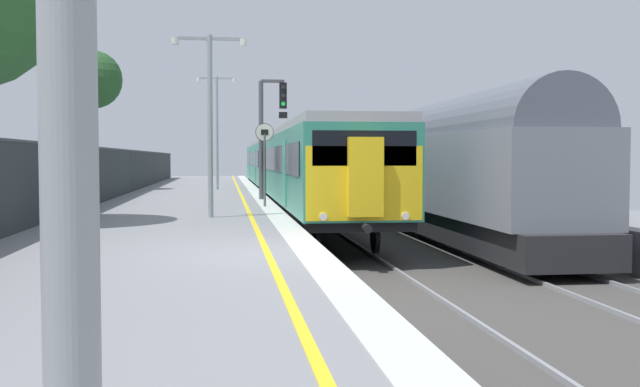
% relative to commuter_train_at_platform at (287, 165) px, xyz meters
% --- Properties ---
extents(ground, '(17.40, 110.00, 1.21)m').
position_rel_commuter_train_at_platform_xyz_m(ground, '(0.54, -25.14, -1.88)').
color(ground, gray).
extents(commuter_train_at_platform, '(2.83, 42.49, 3.81)m').
position_rel_commuter_train_at_platform_xyz_m(commuter_train_at_platform, '(0.00, 0.00, 0.00)').
color(commuter_train_at_platform, '#2D846B').
rests_on(commuter_train_at_platform, ground).
extents(freight_train_adjacent_track, '(2.60, 54.90, 4.36)m').
position_rel_commuter_train_at_platform_xyz_m(freight_train_adjacent_track, '(4.00, 4.13, 0.10)').
color(freight_train_adjacent_track, '#232326').
rests_on(freight_train_adjacent_track, ground).
extents(signal_gantry, '(1.10, 0.24, 4.62)m').
position_rel_commuter_train_at_platform_xyz_m(signal_gantry, '(-1.46, -8.80, 1.63)').
color(signal_gantry, '#47474C').
rests_on(signal_gantry, ground).
extents(speed_limit_sign, '(0.59, 0.08, 2.74)m').
position_rel_commuter_train_at_platform_xyz_m(speed_limit_sign, '(-1.85, -13.17, 0.48)').
color(speed_limit_sign, '#59595B').
rests_on(speed_limit_sign, ground).
extents(platform_lamp_mid, '(2.00, 0.20, 4.88)m').
position_rel_commuter_train_at_platform_xyz_m(platform_lamp_mid, '(-3.53, -17.38, 1.66)').
color(platform_lamp_mid, '#93999E').
rests_on(platform_lamp_mid, ground).
extents(platform_lamp_far, '(2.00, 0.20, 5.77)m').
position_rel_commuter_train_at_platform_xyz_m(platform_lamp_far, '(-3.53, 0.97, 2.13)').
color(platform_lamp_far, '#93999E').
rests_on(platform_lamp_far, ground).
extents(background_tree_centre, '(2.87, 2.87, 6.93)m').
position_rel_commuter_train_at_platform_xyz_m(background_tree_centre, '(-9.60, 0.56, 4.09)').
color(background_tree_centre, '#473323').
rests_on(background_tree_centre, ground).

